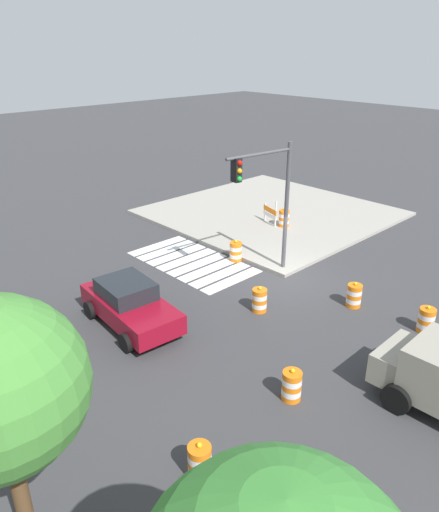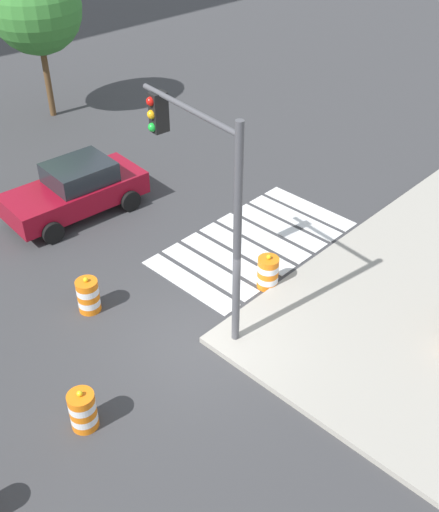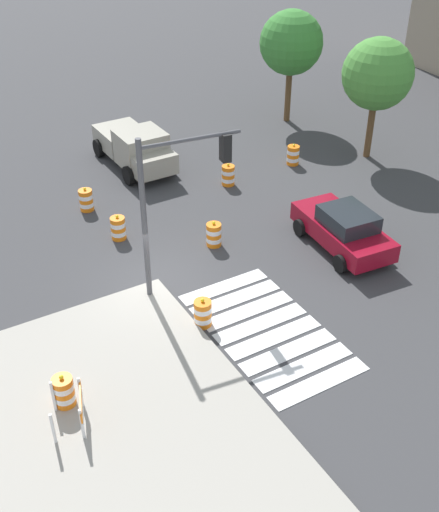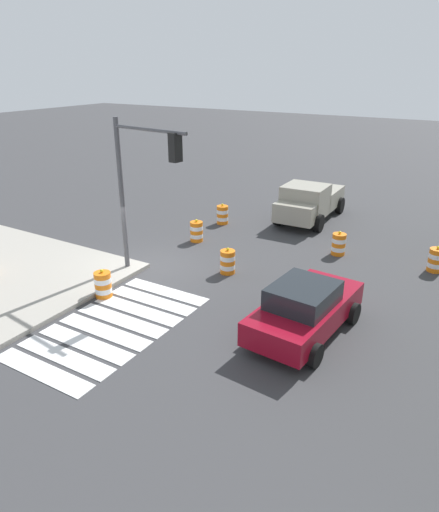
% 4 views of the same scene
% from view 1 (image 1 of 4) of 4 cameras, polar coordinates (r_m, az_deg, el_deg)
% --- Properties ---
extents(ground_plane, '(120.00, 120.00, 0.00)m').
position_cam_1_polar(ground_plane, '(21.05, 7.64, -2.58)').
color(ground_plane, '#38383A').
extents(sidewalk_corner, '(12.00, 12.00, 0.15)m').
position_cam_1_polar(sidewalk_corner, '(28.84, 6.01, 5.09)').
color(sidewalk_corner, '#9E998E').
rests_on(sidewalk_corner, ground).
extents(crosswalk_stripes, '(5.85, 3.20, 0.02)m').
position_cam_1_polar(crosswalk_stripes, '(22.39, -3.24, -0.68)').
color(crosswalk_stripes, silver).
rests_on(crosswalk_stripes, ground).
extents(sports_car, '(4.44, 2.42, 1.63)m').
position_cam_1_polar(sports_car, '(17.53, -10.48, -5.55)').
color(sports_car, maroon).
rests_on(sports_car, ground).
extents(traffic_barrel_near_corner, '(0.56, 0.56, 1.02)m').
position_cam_1_polar(traffic_barrel_near_corner, '(22.34, 1.91, 0.53)').
color(traffic_barrel_near_corner, orange).
rests_on(traffic_barrel_near_corner, ground).
extents(traffic_barrel_crosswalk_end, '(0.56, 0.56, 1.02)m').
position_cam_1_polar(traffic_barrel_crosswalk_end, '(18.28, 4.70, -5.18)').
color(traffic_barrel_crosswalk_end, orange).
rests_on(traffic_barrel_crosswalk_end, ground).
extents(traffic_barrel_median_near, '(0.56, 0.56, 1.02)m').
position_cam_1_polar(traffic_barrel_median_near, '(19.23, 15.49, -4.49)').
color(traffic_barrel_median_near, orange).
rests_on(traffic_barrel_median_near, ground).
extents(traffic_barrel_median_far, '(0.56, 0.56, 1.02)m').
position_cam_1_polar(traffic_barrel_median_far, '(18.45, 23.07, -6.93)').
color(traffic_barrel_median_far, orange).
rests_on(traffic_barrel_median_far, ground).
extents(traffic_barrel_far_curb, '(0.56, 0.56, 1.02)m').
position_cam_1_polar(traffic_barrel_far_curb, '(12.15, -2.34, -22.96)').
color(traffic_barrel_far_curb, orange).
rests_on(traffic_barrel_far_curb, ground).
extents(traffic_barrel_lane_center, '(0.56, 0.56, 1.02)m').
position_cam_1_polar(traffic_barrel_lane_center, '(14.28, 8.45, -14.78)').
color(traffic_barrel_lane_center, orange).
rests_on(traffic_barrel_lane_center, ground).
extents(traffic_barrel_on_sidewalk, '(0.56, 0.56, 1.02)m').
position_cam_1_polar(traffic_barrel_on_sidewalk, '(26.38, 7.56, 4.42)').
color(traffic_barrel_on_sidewalk, orange).
rests_on(traffic_barrel_on_sidewalk, sidewalk_corner).
extents(construction_barricade, '(1.42, 1.12, 1.00)m').
position_cam_1_polar(construction_barricade, '(26.77, 6.23, 5.04)').
color(construction_barricade, silver).
rests_on(construction_barricade, sidewalk_corner).
extents(traffic_light_pole, '(0.62, 3.27, 5.50)m').
position_cam_1_polar(traffic_light_pole, '(19.68, 5.62, 7.86)').
color(traffic_light_pole, '#4C4C51').
rests_on(traffic_light_pole, sidewalk_corner).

